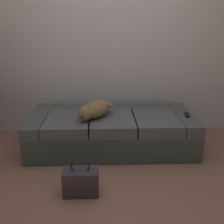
{
  "coord_description": "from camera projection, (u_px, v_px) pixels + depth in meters",
  "views": [
    {
      "loc": [
        -0.11,
        -1.93,
        1.48
      ],
      "look_at": [
        0.0,
        1.0,
        0.48
      ],
      "focal_mm": 41.79,
      "sensor_mm": 36.0,
      "label": 1
    }
  ],
  "objects": [
    {
      "name": "ground_plane",
      "position": [
        116.0,
        200.0,
        2.31
      ],
      "size": [
        10.0,
        10.0,
        0.0
      ],
      "primitive_type": "plane",
      "color": "#976554"
    },
    {
      "name": "back_wall",
      "position": [
        110.0,
        30.0,
        3.44
      ],
      "size": [
        6.4,
        0.1,
        2.8
      ],
      "primitive_type": "cube",
      "color": "silver",
      "rests_on": "ground"
    },
    {
      "name": "couch",
      "position": [
        112.0,
        131.0,
        3.23
      ],
      "size": [
        1.98,
        0.92,
        0.43
      ],
      "color": "#3D4A43",
      "rests_on": "ground"
    },
    {
      "name": "dog_tan",
      "position": [
        95.0,
        109.0,
        3.03
      ],
      "size": [
        0.45,
        0.54,
        0.2
      ],
      "color": "olive",
      "rests_on": "couch"
    },
    {
      "name": "tv_remote",
      "position": [
        187.0,
        115.0,
        3.12
      ],
      "size": [
        0.07,
        0.16,
        0.02
      ],
      "primitive_type": "cube",
      "rotation": [
        0.0,
        0.0,
        -0.21
      ],
      "color": "black",
      "rests_on": "couch"
    },
    {
      "name": "handbag",
      "position": [
        81.0,
        181.0,
        2.36
      ],
      "size": [
        0.32,
        0.18,
        0.38
      ],
      "color": "#382E37",
      "rests_on": "ground"
    }
  ]
}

